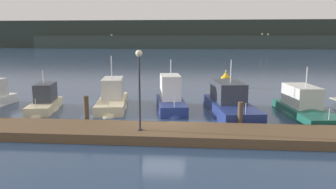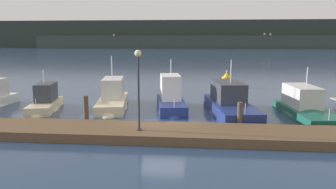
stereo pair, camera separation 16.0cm
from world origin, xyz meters
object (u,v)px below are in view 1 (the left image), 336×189
at_px(motorboat_berth_4, 171,103).
at_px(motorboat_berth_5, 230,108).
at_px(channel_buoy, 226,81).
at_px(motorboat_berth_3, 113,103).
at_px(motorboat_berth_2, 45,105).
at_px(dock_lamppost, 139,77).
at_px(motorboat_berth_6, 304,112).

height_order(motorboat_berth_4, motorboat_berth_5, motorboat_berth_5).
height_order(motorboat_berth_5, channel_buoy, motorboat_berth_5).
relative_size(motorboat_berth_3, channel_buoy, 3.86).
bearing_deg(channel_buoy, motorboat_berth_2, -138.97).
bearing_deg(motorboat_berth_5, dock_lamppost, -130.64).
xyz_separation_m(motorboat_berth_4, channel_buoy, (4.52, 10.44, 0.13)).
distance_m(motorboat_berth_3, dock_lamppost, 8.16).
bearing_deg(motorboat_berth_2, motorboat_berth_4, 5.82).
distance_m(motorboat_berth_3, motorboat_berth_4, 4.15).
bearing_deg(motorboat_berth_4, motorboat_berth_3, 174.89).
bearing_deg(motorboat_berth_2, motorboat_berth_3, 15.84).
xyz_separation_m(motorboat_berth_5, motorboat_berth_6, (4.60, -0.03, -0.14)).
bearing_deg(motorboat_berth_2, dock_lamppost, -37.42).
distance_m(motorboat_berth_3, motorboat_berth_6, 12.67).
relative_size(motorboat_berth_2, channel_buoy, 2.86).
bearing_deg(motorboat_berth_3, motorboat_berth_4, -5.11).
bearing_deg(motorboat_berth_4, motorboat_berth_6, -7.27).
bearing_deg(dock_lamppost, motorboat_berth_5, 49.36).
relative_size(motorboat_berth_5, channel_buoy, 4.51).
height_order(motorboat_berth_2, motorboat_berth_6, motorboat_berth_6).
xyz_separation_m(motorboat_berth_2, dock_lamppost, (7.54, -5.77, 2.71)).
xyz_separation_m(motorboat_berth_2, motorboat_berth_4, (8.48, 0.86, 0.15)).
bearing_deg(motorboat_berth_3, motorboat_berth_2, -164.16).
bearing_deg(channel_buoy, dock_lamppost, -107.71).
height_order(motorboat_berth_6, channel_buoy, motorboat_berth_6).
height_order(motorboat_berth_4, motorboat_berth_6, motorboat_berth_4).
relative_size(motorboat_berth_2, motorboat_berth_5, 0.63).
bearing_deg(dock_lamppost, motorboat_berth_3, 114.52).
xyz_separation_m(motorboat_berth_2, motorboat_berth_5, (12.34, -0.19, 0.08)).
bearing_deg(dock_lamppost, motorboat_berth_6, 30.61).
relative_size(motorboat_berth_3, motorboat_berth_4, 1.18).
height_order(motorboat_berth_2, motorboat_berth_3, motorboat_berth_3).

